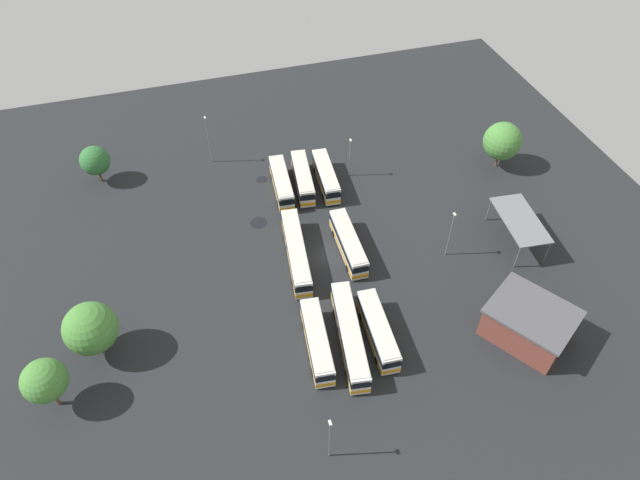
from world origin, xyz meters
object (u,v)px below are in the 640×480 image
(lamp_post_far_corner, at_px, (208,138))
(lamp_post_mid_lot, at_px, (450,233))
(bus_row1_slot2, at_px, (348,243))
(lamp_post_by_building, at_px, (330,438))
(bus_row2_slot2, at_px, (378,330))
(depot_building, at_px, (529,323))
(tree_northwest, at_px, (91,328))
(bus_row0_slot0, at_px, (281,183))
(tree_north_edge, at_px, (44,381))
(bus_row2_slot0, at_px, (317,341))
(lamp_post_near_entrance, at_px, (350,156))
(bus_row0_slot2, at_px, (326,176))
(tree_northeast, at_px, (95,161))
(bus_row2_slot1, at_px, (350,335))
(tree_south_edge, at_px, (502,141))
(bus_row1_slot0, at_px, (296,251))
(maintenance_shelter, at_px, (520,220))
(bus_row0_slot1, at_px, (303,178))

(lamp_post_far_corner, xyz_separation_m, lamp_post_mid_lot, (31.88, 29.31, -0.46))
(bus_row1_slot2, bearing_deg, lamp_post_by_building, -22.53)
(bus_row2_slot2, bearing_deg, lamp_post_by_building, -39.18)
(depot_building, distance_m, tree_northwest, 54.08)
(lamp_post_far_corner, bearing_deg, bus_row0_slot0, 41.05)
(tree_northwest, height_order, tree_north_edge, tree_northwest)
(bus_row2_slot0, relative_size, depot_building, 0.89)
(lamp_post_mid_lot, xyz_separation_m, tree_north_edge, (8.75, -53.86, 0.61))
(bus_row2_slot0, bearing_deg, depot_building, 78.25)
(bus_row1_slot2, bearing_deg, lamp_post_near_entrance, 160.65)
(lamp_post_mid_lot, bearing_deg, bus_row0_slot2, -149.01)
(bus_row2_slot0, height_order, tree_north_edge, tree_north_edge)
(bus_row1_slot2, relative_size, tree_northeast, 1.77)
(bus_row2_slot1, bearing_deg, tree_north_edge, -92.91)
(bus_row2_slot2, distance_m, tree_south_edge, 42.67)
(bus_row0_slot2, relative_size, tree_north_edge, 1.47)
(lamp_post_by_building, distance_m, tree_north_edge, 32.23)
(lamp_post_far_corner, bearing_deg, bus_row1_slot0, 16.82)
(bus_row2_slot1, xyz_separation_m, bus_row2_slot2, (0.41, 3.65, -0.00))
(lamp_post_far_corner, bearing_deg, maintenance_shelter, 51.46)
(bus_row1_slot0, relative_size, lamp_post_by_building, 1.96)
(tree_northeast, bearing_deg, tree_north_edge, -8.32)
(bus_row1_slot0, xyz_separation_m, lamp_post_by_building, (29.05, -4.11, 2.47))
(bus_row1_slot2, distance_m, lamp_post_by_building, 30.94)
(bus_row0_slot1, height_order, bus_row2_slot2, same)
(bus_row0_slot2, relative_size, bus_row2_slot2, 1.00)
(bus_row2_slot1, xyz_separation_m, maintenance_shelter, (-10.24, 29.63, 2.34))
(bus_row0_slot2, bearing_deg, tree_northeast, -108.25)
(bus_row2_slot1, relative_size, lamp_post_mid_lot, 1.86)
(bus_row0_slot0, relative_size, bus_row2_slot2, 0.99)
(depot_building, relative_size, lamp_post_mid_lot, 1.60)
(bus_row2_slot0, xyz_separation_m, bus_row2_slot1, (0.23, 4.21, 0.00))
(bus_row2_slot0, height_order, tree_northeast, tree_northeast)
(bus_row0_slot2, distance_m, lamp_post_far_corner, 20.97)
(bus_row1_slot0, xyz_separation_m, lamp_post_mid_lot, (5.25, 21.26, 2.68))
(lamp_post_far_corner, xyz_separation_m, lamp_post_by_building, (55.69, 3.94, -0.68))
(bus_row1_slot0, xyz_separation_m, bus_row2_slot1, (15.79, 2.72, 0.00))
(bus_row0_slot1, relative_size, tree_south_edge, 1.37)
(lamp_post_far_corner, height_order, lamp_post_mid_lot, lamp_post_far_corner)
(lamp_post_near_entrance, bearing_deg, bus_row0_slot2, -75.31)
(depot_building, distance_m, lamp_post_near_entrance, 38.89)
(lamp_post_far_corner, bearing_deg, lamp_post_mid_lot, 42.60)
(bus_row2_slot1, height_order, lamp_post_far_corner, lamp_post_far_corner)
(bus_row2_slot0, bearing_deg, tree_south_edge, 123.82)
(bus_row2_slot1, xyz_separation_m, depot_building, (5.24, 22.10, 0.66))
(bus_row1_slot0, bearing_deg, lamp_post_mid_lot, 76.14)
(bus_row1_slot2, height_order, lamp_post_by_building, lamp_post_by_building)
(tree_northeast, bearing_deg, maintenance_shelter, 61.28)
(bus_row1_slot0, relative_size, tree_northeast, 2.28)
(bus_row0_slot2, distance_m, lamp_post_mid_lot, 23.76)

